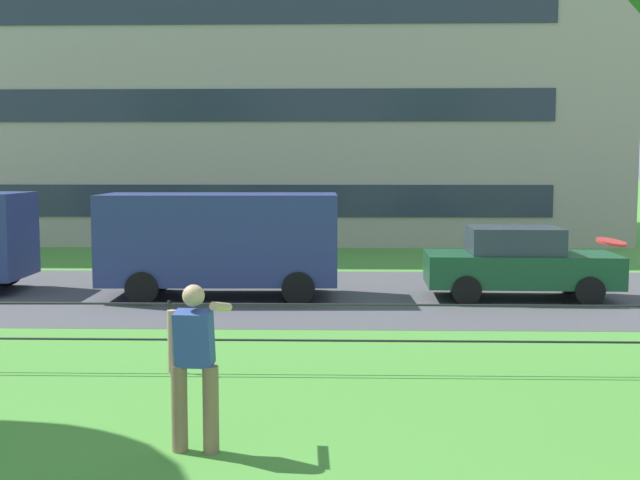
{
  "coord_description": "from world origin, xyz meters",
  "views": [
    {
      "loc": [
        2.39,
        -0.74,
        2.85
      ],
      "look_at": [
        2.13,
        8.54,
        1.98
      ],
      "focal_mm": 45.0,
      "sensor_mm": 36.0,
      "label": 1
    }
  ],
  "objects_px": {
    "frisbee": "(611,242)",
    "car_dark_green_far_left": "(519,263)",
    "person_thrower": "(195,362)",
    "panel_van_left": "(221,239)"
  },
  "relations": [
    {
      "from": "frisbee",
      "to": "car_dark_green_far_left",
      "type": "xyz_separation_m",
      "value": [
        1.31,
        9.76,
        -1.38
      ]
    },
    {
      "from": "person_thrower",
      "to": "panel_van_left",
      "type": "xyz_separation_m",
      "value": [
        -1.16,
        9.37,
        0.36
      ]
    },
    {
      "from": "panel_van_left",
      "to": "car_dark_green_far_left",
      "type": "distance_m",
      "value": 6.4
    },
    {
      "from": "person_thrower",
      "to": "car_dark_green_far_left",
      "type": "height_order",
      "value": "person_thrower"
    },
    {
      "from": "frisbee",
      "to": "car_dark_green_far_left",
      "type": "bearing_deg",
      "value": 82.33
    },
    {
      "from": "frisbee",
      "to": "car_dark_green_far_left",
      "type": "height_order",
      "value": "frisbee"
    },
    {
      "from": "person_thrower",
      "to": "frisbee",
      "type": "height_order",
      "value": "frisbee"
    },
    {
      "from": "person_thrower",
      "to": "panel_van_left",
      "type": "bearing_deg",
      "value": 97.06
    },
    {
      "from": "person_thrower",
      "to": "panel_van_left",
      "type": "height_order",
      "value": "panel_van_left"
    },
    {
      "from": "car_dark_green_far_left",
      "to": "frisbee",
      "type": "bearing_deg",
      "value": -97.67
    }
  ]
}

